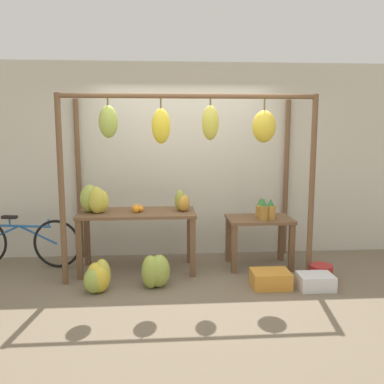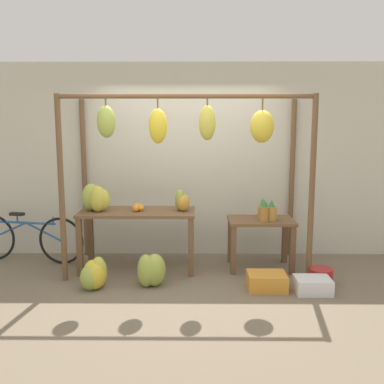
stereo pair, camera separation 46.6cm
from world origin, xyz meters
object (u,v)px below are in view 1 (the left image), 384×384
object	(u,v)px
banana_pile_on_table	(95,200)
pineapple_cluster	(265,210)
papaya_pile	(182,202)
banana_pile_ground_right	(154,272)
parked_bicycle	(20,242)
blue_bucket	(321,272)
fruit_crate_purple	(315,282)
orange_pile	(138,208)
banana_pile_ground_left	(98,278)
fruit_crate_white	(271,279)

from	to	relation	value
banana_pile_on_table	pineapple_cluster	bearing A→B (deg)	0.91
banana_pile_on_table	papaya_pile	bearing A→B (deg)	2.04
banana_pile_ground_right	parked_bicycle	bearing A→B (deg)	153.61
blue_bucket	fruit_crate_purple	size ratio (longest dim) A/B	0.70
orange_pile	banana_pile_ground_left	size ratio (longest dim) A/B	0.55
banana_pile_ground_left	orange_pile	bearing A→B (deg)	59.07
banana_pile_on_table	blue_bucket	world-z (taller)	banana_pile_on_table
fruit_crate_white	fruit_crate_purple	xyz separation A→B (m)	(0.51, -0.10, -0.01)
parked_bicycle	fruit_crate_white	bearing A→B (deg)	-17.46
banana_pile_ground_right	papaya_pile	xyz separation A→B (m)	(0.37, 0.64, 0.72)
pineapple_cluster	banana_pile_on_table	bearing A→B (deg)	-179.09
banana_pile_ground_left	parked_bicycle	size ratio (longest dim) A/B	0.23
orange_pile	fruit_crate_white	xyz separation A→B (m)	(1.59, -0.73, -0.74)
banana_pile_on_table	banana_pile_ground_left	bearing A→B (deg)	-80.76
papaya_pile	banana_pile_ground_left	bearing A→B (deg)	-144.10
banana_pile_ground_left	banana_pile_ground_right	distance (m)	0.66
blue_bucket	banana_pile_ground_right	bearing A→B (deg)	-177.47
parked_bicycle	papaya_pile	world-z (taller)	papaya_pile
banana_pile_on_table	blue_bucket	distance (m)	3.01
pineapple_cluster	orange_pile	bearing A→B (deg)	-179.75
fruit_crate_white	blue_bucket	bearing A→B (deg)	15.58
banana_pile_on_table	fruit_crate_purple	xyz separation A→B (m)	(2.65, -0.79, -0.88)
banana_pile_ground_left	parked_bicycle	distance (m)	1.57
banana_pile_ground_right	fruit_crate_purple	world-z (taller)	banana_pile_ground_right
parked_bicycle	fruit_crate_purple	bearing A→B (deg)	-16.54
banana_pile_ground_left	banana_pile_ground_right	size ratio (longest dim) A/B	0.87
parked_bicycle	papaya_pile	bearing A→B (deg)	-7.05
banana_pile_ground_left	parked_bicycle	bearing A→B (deg)	139.61
fruit_crate_purple	papaya_pile	bearing A→B (deg)	151.30
blue_bucket	parked_bicycle	size ratio (longest dim) A/B	0.17
banana_pile_on_table	parked_bicycle	distance (m)	1.28
banana_pile_ground_left	pineapple_cluster	bearing A→B (deg)	19.06
blue_bucket	fruit_crate_white	bearing A→B (deg)	-164.42
banana_pile_on_table	banana_pile_ground_right	xyz separation A→B (m)	(0.76, -0.60, -0.78)
orange_pile	banana_pile_ground_left	distance (m)	1.08
banana_pile_on_table	papaya_pile	distance (m)	1.13
papaya_pile	fruit_crate_purple	world-z (taller)	papaya_pile
banana_pile_on_table	papaya_pile	world-z (taller)	banana_pile_on_table
orange_pile	fruit_crate_white	world-z (taller)	orange_pile
papaya_pile	banana_pile_ground_right	bearing A→B (deg)	-120.14
banana_pile_ground_left	papaya_pile	size ratio (longest dim) A/B	1.36
papaya_pile	pineapple_cluster	bearing A→B (deg)	-0.26
pineapple_cluster	banana_pile_ground_right	distance (m)	1.71
blue_bucket	parked_bicycle	distance (m)	4.00
banana_pile_on_table	banana_pile_ground_left	world-z (taller)	banana_pile_on_table
banana_pile_ground_right	pineapple_cluster	bearing A→B (deg)	23.27
banana_pile_on_table	fruit_crate_white	xyz separation A→B (m)	(2.14, -0.70, -0.87)
banana_pile_ground_left	banana_pile_ground_right	xyz separation A→B (m)	(0.65, 0.10, 0.03)
banana_pile_on_table	parked_bicycle	bearing A→B (deg)	163.74
fruit_crate_white	parked_bicycle	size ratio (longest dim) A/B	0.27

